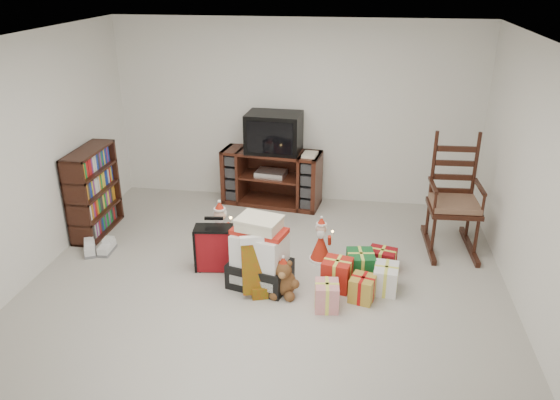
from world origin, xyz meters
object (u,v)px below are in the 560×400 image
(teddy_bear, at_px, (283,280))
(sneaker_pair, at_px, (98,248))
(rocking_chair, at_px, (453,208))
(gift_cluster, at_px, (360,276))
(tv_stand, at_px, (272,178))
(crt_television, at_px, (274,133))
(red_suitcase, at_px, (214,248))
(santa_figurine, at_px, (321,244))
(mrs_claus_figurine, at_px, (221,233))
(bookshelf, at_px, (93,193))
(gift_pile, at_px, (260,257))

(teddy_bear, height_order, sneaker_pair, teddy_bear)
(rocking_chair, bearing_deg, gift_cluster, -135.67)
(tv_stand, xyz_separation_m, teddy_bear, (0.50, -2.29, -0.21))
(crt_television, bearing_deg, red_suitcase, -97.48)
(santa_figurine, height_order, gift_cluster, santa_figurine)
(mrs_claus_figurine, distance_m, sneaker_pair, 1.45)
(rocking_chair, bearing_deg, teddy_bear, -145.77)
(rocking_chair, bearing_deg, tv_stand, 155.38)
(santa_figurine, xyz_separation_m, mrs_claus_figurine, (-1.17, 0.03, 0.04))
(red_suitcase, xyz_separation_m, crt_television, (0.36, 1.89, 0.78))
(mrs_claus_figurine, bearing_deg, bookshelf, 169.85)
(sneaker_pair, bearing_deg, santa_figurine, -12.53)
(gift_pile, height_order, crt_television, crt_television)
(bookshelf, xyz_separation_m, red_suitcase, (1.70, -0.69, -0.26))
(rocking_chair, distance_m, santa_figurine, 1.63)
(teddy_bear, relative_size, gift_cluster, 0.33)
(bookshelf, relative_size, red_suitcase, 1.82)
(rocking_chair, xyz_separation_m, santa_figurine, (-1.49, -0.61, -0.27))
(gift_cluster, relative_size, crt_television, 1.56)
(tv_stand, relative_size, mrs_claus_figurine, 2.16)
(teddy_bear, xyz_separation_m, santa_figurine, (0.32, 0.75, 0.04))
(santa_figurine, height_order, crt_television, crt_television)
(mrs_claus_figurine, xyz_separation_m, sneaker_pair, (-1.42, -0.23, -0.20))
(gift_pile, relative_size, santa_figurine, 1.40)
(crt_television, bearing_deg, santa_figurine, -59.70)
(rocking_chair, relative_size, santa_figurine, 2.60)
(gift_cluster, bearing_deg, crt_television, 120.96)
(bookshelf, bearing_deg, red_suitcase, -21.98)
(sneaker_pair, xyz_separation_m, crt_television, (1.81, 1.74, 0.98))
(gift_pile, bearing_deg, tv_stand, 110.98)
(red_suitcase, distance_m, gift_cluster, 1.60)
(rocking_chair, bearing_deg, gift_pile, -152.33)
(rocking_chair, relative_size, mrs_claus_figurine, 2.18)
(red_suitcase, bearing_deg, crt_television, 71.96)
(rocking_chair, height_order, sneaker_pair, rocking_chair)
(red_suitcase, bearing_deg, bookshelf, 150.80)
(mrs_claus_figurine, height_order, gift_cluster, mrs_claus_figurine)
(crt_television, bearing_deg, tv_stand, -176.80)
(santa_figurine, relative_size, gift_cluster, 0.47)
(gift_pile, bearing_deg, sneaker_pair, -176.62)
(mrs_claus_figurine, bearing_deg, sneaker_pair, -170.68)
(bookshelf, distance_m, sneaker_pair, 0.75)
(tv_stand, height_order, teddy_bear, tv_stand)
(tv_stand, distance_m, red_suitcase, 1.92)
(tv_stand, bearing_deg, teddy_bear, -70.17)
(sneaker_pair, height_order, crt_television, crt_television)
(gift_pile, distance_m, mrs_claus_figurine, 0.87)
(gift_pile, height_order, santa_figurine, gift_pile)
(sneaker_pair, bearing_deg, bookshelf, 98.47)
(gift_pile, height_order, mrs_claus_figurine, gift_pile)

